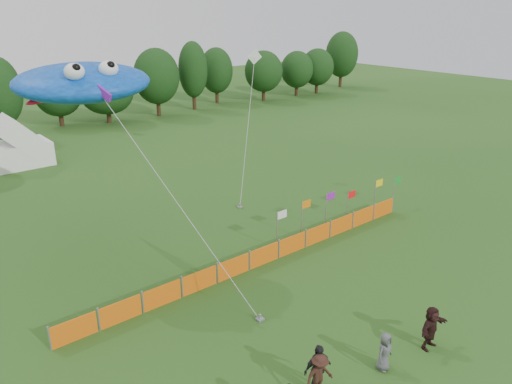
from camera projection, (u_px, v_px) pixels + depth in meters
ground at (356, 364)px, 18.87m from camera, size 160.00×160.00×0.00m
treeline at (26, 94)px, 50.81m from camera, size 104.57×8.78×8.36m
tent_right at (20, 146)px, 41.56m from camera, size 4.56×3.65×3.22m
barrier_fence at (264, 255)px, 25.92m from camera, size 21.90×0.06×1.00m
flag_row at (341, 203)px, 30.26m from camera, size 10.73×0.58×2.29m
spectator_c at (319, 376)px, 17.04m from camera, size 1.17×0.78×1.69m
spectator_d at (318, 369)px, 17.22m from camera, size 1.17×0.63×1.90m
spectator_e at (384, 352)px, 18.33m from camera, size 0.81×0.58×1.55m
spectator_f at (431, 328)px, 19.45m from camera, size 1.72×0.62×1.83m
stingray_kite at (79, 82)px, 23.54m from camera, size 7.65×17.87×10.46m
small_kite_white at (251, 97)px, 36.63m from camera, size 6.88×6.25×9.56m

